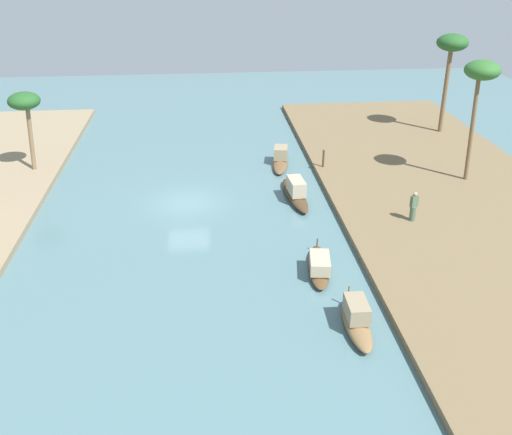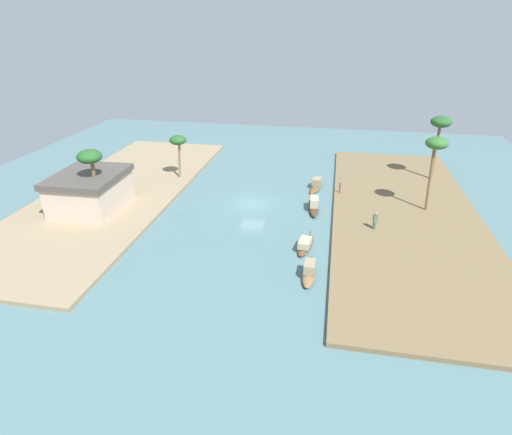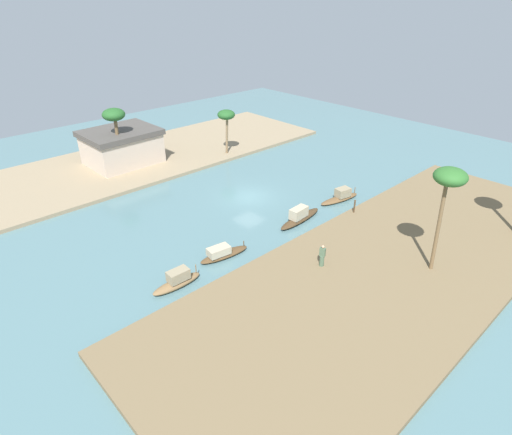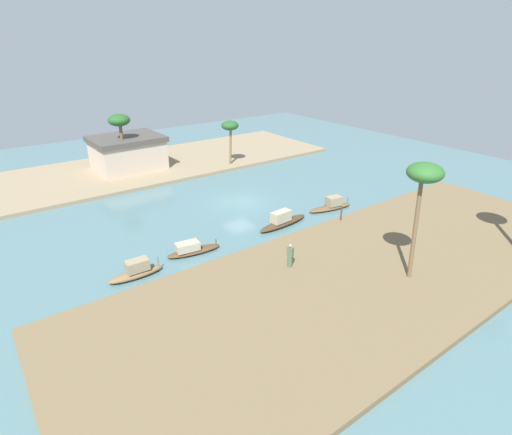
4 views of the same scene
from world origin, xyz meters
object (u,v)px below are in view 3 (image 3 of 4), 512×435
at_px(person_on_near_bank, 322,257).
at_px(palm_tree_left_near, 450,181).
at_px(sampan_downstream_large, 300,217).
at_px(palm_tree_right_short, 114,117).
at_px(mooring_post, 354,206).
at_px(sampan_near_left_bank, 341,196).
at_px(riverside_building, 122,146).
at_px(palm_tree_right_tall, 226,116).
at_px(sampan_with_red_awning, 177,281).
at_px(sampan_upstream_small, 222,253).

height_order(person_on_near_bank, palm_tree_left_near, palm_tree_left_near).
relative_size(sampan_downstream_large, palm_tree_right_short, 0.80).
xyz_separation_m(mooring_post, palm_tree_right_short, (-9.85, 23.58, 4.95)).
bearing_deg(sampan_downstream_large, sampan_near_left_bank, -3.79).
bearing_deg(person_on_near_bank, mooring_post, -87.83).
relative_size(palm_tree_right_short, riverside_building, 0.83).
bearing_deg(palm_tree_left_near, person_on_near_bank, 135.40).
height_order(mooring_post, riverside_building, riverside_building).
bearing_deg(palm_tree_right_tall, sampan_near_left_bank, -89.33).
height_order(sampan_near_left_bank, palm_tree_right_short, palm_tree_right_short).
relative_size(sampan_with_red_awning, palm_tree_right_short, 0.56).
distance_m(sampan_near_left_bank, person_on_near_bank, 11.62).
bearing_deg(sampan_with_red_awning, palm_tree_right_tall, 44.30).
relative_size(sampan_with_red_awning, person_on_near_bank, 2.15).
bearing_deg(palm_tree_right_short, sampan_upstream_small, -97.33).
xyz_separation_m(person_on_near_bank, palm_tree_right_short, (-1.49, 26.80, 4.79)).
relative_size(sampan_upstream_small, palm_tree_right_tall, 0.79).
xyz_separation_m(sampan_downstream_large, palm_tree_right_short, (-5.64, 21.02, 5.43)).
height_order(sampan_near_left_bank, riverside_building, riverside_building).
xyz_separation_m(sampan_downstream_large, sampan_upstream_small, (-8.32, 0.19, -0.10)).
xyz_separation_m(sampan_with_red_awning, mooring_post, (16.89, -2.11, 0.50)).
bearing_deg(person_on_near_bank, palm_tree_right_short, -15.70).
distance_m(sampan_downstream_large, sampan_near_left_bank, 5.86).
bearing_deg(person_on_near_bank, palm_tree_left_near, -153.49).
relative_size(mooring_post, palm_tree_right_short, 0.18).
relative_size(sampan_with_red_awning, sampan_downstream_large, 0.70).
bearing_deg(sampan_upstream_small, palm_tree_right_short, 90.80).
height_order(sampan_upstream_small, person_on_near_bank, person_on_near_bank).
relative_size(sampan_near_left_bank, person_on_near_bank, 2.69).
relative_size(sampan_with_red_awning, palm_tree_right_tall, 0.70).
bearing_deg(sampan_downstream_large, sampan_with_red_awning, 177.31).
xyz_separation_m(sampan_near_left_bank, mooring_post, (-1.65, -2.67, 0.54)).
bearing_deg(palm_tree_right_tall, sampan_upstream_small, -130.47).
height_order(sampan_downstream_large, sampan_upstream_small, sampan_downstream_large).
xyz_separation_m(person_on_near_bank, riverside_building, (-0.63, 27.96, 1.14)).
bearing_deg(person_on_near_bank, riverside_building, -17.61).
bearing_deg(palm_tree_right_short, sampan_near_left_bank, -61.21).
distance_m(sampan_with_red_awning, palm_tree_right_short, 23.25).
bearing_deg(mooring_post, palm_tree_right_short, 112.66).
bearing_deg(palm_tree_right_tall, riverside_building, 151.79).
height_order(sampan_downstream_large, person_on_near_bank, person_on_near_bank).
bearing_deg(sampan_downstream_large, riverside_building, 97.38).
distance_m(person_on_near_bank, riverside_building, 27.99).
height_order(sampan_with_red_awning, palm_tree_right_short, palm_tree_right_short).
bearing_deg(palm_tree_right_short, palm_tree_left_near, -77.94).
bearing_deg(palm_tree_right_short, person_on_near_bank, -86.81).
xyz_separation_m(sampan_downstream_large, riverside_building, (-4.77, 22.18, 1.78)).
height_order(sampan_upstream_small, palm_tree_right_tall, palm_tree_right_tall).
bearing_deg(palm_tree_left_near, mooring_post, 70.61).
bearing_deg(sampan_near_left_bank, mooring_post, -111.86).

